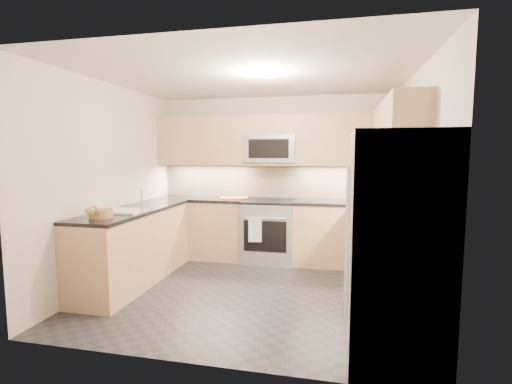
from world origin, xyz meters
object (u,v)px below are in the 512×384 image
at_px(gas_range, 269,231).
at_px(utensil_bowl, 372,196).
at_px(fruit_basket, 101,213).
at_px(microwave, 271,149).
at_px(cutting_board, 234,198).
at_px(refrigerator, 395,247).

relative_size(gas_range, utensil_bowl, 3.09).
relative_size(utensil_bowl, fruit_basket, 1.19).
bearing_deg(microwave, fruit_basket, -126.35).
distance_m(gas_range, fruit_basket, 2.50).
bearing_deg(cutting_board, refrigerator, -51.04).
bearing_deg(utensil_bowl, fruit_basket, -146.39).
distance_m(microwave, utensil_bowl, 1.63).
relative_size(microwave, fruit_basket, 3.07).
distance_m(gas_range, utensil_bowl, 1.59).
relative_size(gas_range, fruit_basket, 3.67).
xyz_separation_m(utensil_bowl, fruit_basket, (-2.99, -1.99, -0.04)).
xyz_separation_m(gas_range, microwave, (0.00, 0.12, 1.24)).
bearing_deg(gas_range, cutting_board, 172.95).
bearing_deg(microwave, cutting_board, -174.49).
distance_m(microwave, refrigerator, 3.04).
bearing_deg(cutting_board, utensil_bowl, -0.08).
xyz_separation_m(refrigerator, fruit_basket, (-2.96, 0.50, 0.09)).
xyz_separation_m(microwave, cutting_board, (-0.57, -0.05, -0.75)).
height_order(utensil_bowl, cutting_board, utensil_bowl).
bearing_deg(refrigerator, fruit_basket, 170.32).
distance_m(refrigerator, cutting_board, 3.21).
relative_size(utensil_bowl, cutting_board, 0.70).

